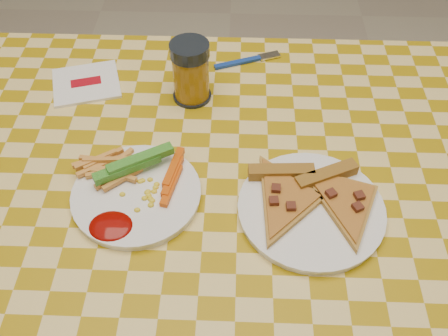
{
  "coord_description": "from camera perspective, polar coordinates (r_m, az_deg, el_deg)",
  "views": [
    {
      "loc": [
        0.05,
        -0.49,
        1.38
      ],
      "look_at": [
        0.03,
        0.04,
        0.78
      ],
      "focal_mm": 40.0,
      "sensor_mm": 36.0,
      "label": 1
    }
  ],
  "objects": [
    {
      "name": "table",
      "position": [
        0.86,
        -1.97,
        -6.15
      ],
      "size": [
        1.28,
        0.88,
        0.76
      ],
      "color": "white",
      "rests_on": "ground"
    },
    {
      "name": "plate_left",
      "position": [
        0.8,
        -9.94,
        -3.08
      ],
      "size": [
        0.22,
        0.22,
        0.01
      ],
      "primitive_type": "cylinder",
      "rotation": [
        0.0,
        0.0,
        -0.08
      ],
      "color": "white",
      "rests_on": "table"
    },
    {
      "name": "plate_right",
      "position": [
        0.79,
        9.89,
        -4.77
      ],
      "size": [
        0.24,
        0.24,
        0.01
      ],
      "primitive_type": "cylinder",
      "rotation": [
        0.0,
        0.0,
        0.1
      ],
      "color": "white",
      "rests_on": "table"
    },
    {
      "name": "fries_veggies",
      "position": [
        0.8,
        -10.51,
        -1.39
      ],
      "size": [
        0.2,
        0.18,
        0.04
      ],
      "color": "gold",
      "rests_on": "plate_left"
    },
    {
      "name": "pizza_slices",
      "position": [
        0.78,
        10.06,
        -3.23
      ],
      "size": [
        0.26,
        0.24,
        0.02
      ],
      "color": "#B58737",
      "rests_on": "plate_right"
    },
    {
      "name": "drink_glass",
      "position": [
        0.93,
        -3.82,
        10.88
      ],
      "size": [
        0.07,
        0.07,
        0.12
      ],
      "color": "black",
      "rests_on": "table"
    },
    {
      "name": "napkin",
      "position": [
        1.03,
        -15.47,
        9.33
      ],
      "size": [
        0.15,
        0.15,
        0.01
      ],
      "rotation": [
        0.0,
        0.0,
        0.29
      ],
      "color": "white",
      "rests_on": "table"
    },
    {
      "name": "fork",
      "position": [
        1.05,
        2.79,
        12.21
      ],
      "size": [
        0.14,
        0.07,
        0.01
      ],
      "rotation": [
        0.0,
        0.0,
        0.37
      ],
      "color": "#163898",
      "rests_on": "table"
    }
  ]
}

